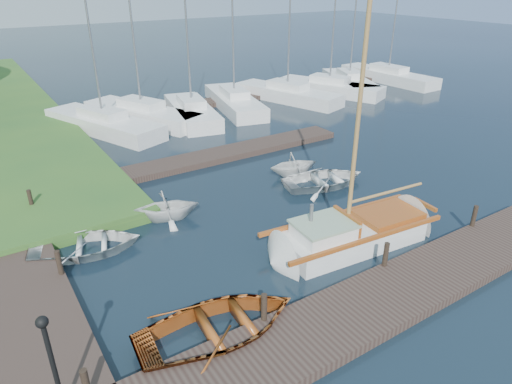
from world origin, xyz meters
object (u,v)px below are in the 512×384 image
mooring_post_2 (386,254)px  mooring_post_5 (31,200)px  mooring_post_4 (59,262)px  lamp_post (50,352)px  marina_boat_3 (234,100)px  tender_d (294,163)px  mooring_post_0 (86,384)px  tender_c (325,178)px  dinghy (220,323)px  tender_b (166,204)px  tender_a (85,243)px  marina_boat_7 (388,75)px  marina_boat_1 (142,113)px  marina_boat_4 (287,93)px  sailboat (355,235)px  marina_boat_2 (192,110)px  marina_boat_0 (103,122)px  mooring_post_1 (264,307)px  mooring_post_3 (474,216)px  marina_boat_5 (329,87)px  marina_boat_6 (349,81)px

mooring_post_2 → mooring_post_5: 13.12m
mooring_post_4 → lamp_post: lamp_post is taller
marina_boat_3 → tender_d: bearing=176.1°
mooring_post_0 → tender_c: 13.21m
tender_c → dinghy: bearing=136.6°
lamp_post → tender_b: (5.24, 6.94, -1.24)m
tender_a → marina_boat_7: 31.83m
marina_boat_1 → marina_boat_4: (10.81, -0.83, 0.02)m
tender_d → marina_boat_3: 12.04m
mooring_post_0 → dinghy: bearing=6.0°
tender_d → marina_boat_7: size_ratio=0.18×
mooring_post_0 → tender_d: bearing=34.2°
mooring_post_5 → dinghy: 10.07m
mooring_post_0 → marina_boat_3: size_ratio=0.07×
tender_b → tender_d: 6.65m
dinghy → marina_boat_3: size_ratio=0.39×
sailboat → lamp_post: bearing=-164.8°
mooring_post_2 → marina_boat_2: 18.57m
mooring_post_0 → marina_boat_7: size_ratio=0.06×
mooring_post_0 → marina_boat_2: marina_boat_2 is taller
mooring_post_5 → tender_a: mooring_post_5 is taller
mooring_post_4 → marina_boat_0: bearing=69.0°
lamp_post → tender_d: bearing=33.1°
mooring_post_5 → marina_boat_7: size_ratio=0.06×
marina_boat_1 → marina_boat_7: bearing=-114.0°
dinghy → marina_boat_2: (7.96, 18.07, 0.13)m
mooring_post_4 → tender_c: (11.26, 1.01, -0.32)m
mooring_post_1 → dinghy: size_ratio=0.19×
mooring_post_3 → tender_b: 11.18m
mooring_post_1 → marina_boat_3: 21.86m
mooring_post_2 → marina_boat_0: size_ratio=0.07×
mooring_post_5 → tender_d: bearing=-11.9°
sailboat → marina_boat_3: bearing=77.6°
mooring_post_3 → marina_boat_1: marina_boat_1 is taller
mooring_post_3 → marina_boat_3: size_ratio=0.07×
mooring_post_3 → marina_boat_2: (-2.17, 18.43, -0.12)m
marina_boat_4 → marina_boat_7: 11.21m
mooring_post_2 → mooring_post_4: 9.86m
mooring_post_2 → marina_boat_2: (2.33, 18.43, -0.12)m
marina_boat_4 → mooring_post_5: bearing=98.3°
tender_d → marina_boat_7: marina_boat_7 is taller
dinghy → marina_boat_4: 24.47m
marina_boat_1 → marina_boat_5: marina_boat_5 is taller
mooring_post_5 → marina_boat_6: bearing=20.5°
marina_boat_7 → lamp_post: bearing=120.0°
dinghy → marina_boat_5: marina_boat_5 is taller
mooring_post_0 → mooring_post_3: same height
mooring_post_3 → marina_boat_7: size_ratio=0.06×
tender_b → marina_boat_3: 15.95m
tender_b → marina_boat_0: size_ratio=0.21×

